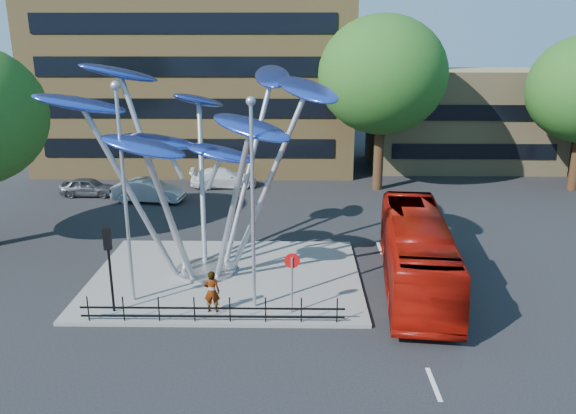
{
  "coord_description": "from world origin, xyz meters",
  "views": [
    {
      "loc": [
        2.15,
        -17.35,
        10.41
      ],
      "look_at": [
        1.82,
        4.0,
        4.0
      ],
      "focal_mm": 35.0,
      "sensor_mm": 36.0,
      "label": 1
    }
  ],
  "objects_px": {
    "tree_right": "(382,75)",
    "no_entry_sign_island": "(292,273)",
    "parked_car_right": "(223,178)",
    "leaf_sculpture": "(199,125)",
    "street_lamp_left": "(123,176)",
    "parked_car_mid": "(148,191)",
    "parked_car_left": "(89,187)",
    "street_lamp_right": "(252,187)",
    "pedestrian": "(212,292)",
    "red_bus": "(416,251)",
    "traffic_light_island": "(109,252)"
  },
  "relations": [
    {
      "from": "tree_right",
      "to": "no_entry_sign_island",
      "type": "height_order",
      "value": "tree_right"
    },
    {
      "from": "tree_right",
      "to": "parked_car_right",
      "type": "xyz_separation_m",
      "value": [
        -11.17,
        0.38,
        -7.34
      ]
    },
    {
      "from": "tree_right",
      "to": "leaf_sculpture",
      "type": "height_order",
      "value": "tree_right"
    },
    {
      "from": "street_lamp_left",
      "to": "parked_car_mid",
      "type": "distance_m",
      "value": 15.91
    },
    {
      "from": "parked_car_left",
      "to": "parked_car_mid",
      "type": "xyz_separation_m",
      "value": [
        4.5,
        -1.41,
        0.13
      ]
    },
    {
      "from": "no_entry_sign_island",
      "to": "street_lamp_right",
      "type": "bearing_deg",
      "value": 162.13
    },
    {
      "from": "pedestrian",
      "to": "parked_car_mid",
      "type": "relative_size",
      "value": 0.37
    },
    {
      "from": "red_bus",
      "to": "leaf_sculpture",
      "type": "bearing_deg",
      "value": 179.42
    },
    {
      "from": "pedestrian",
      "to": "parked_car_mid",
      "type": "xyz_separation_m",
      "value": [
        -6.56,
        15.9,
        -0.24
      ]
    },
    {
      "from": "street_lamp_right",
      "to": "no_entry_sign_island",
      "type": "height_order",
      "value": "street_lamp_right"
    },
    {
      "from": "parked_car_mid",
      "to": "parked_car_right",
      "type": "height_order",
      "value": "parked_car_mid"
    },
    {
      "from": "parked_car_left",
      "to": "no_entry_sign_island",
      "type": "bearing_deg",
      "value": -139.68
    },
    {
      "from": "red_bus",
      "to": "parked_car_left",
      "type": "bearing_deg",
      "value": 150.1
    },
    {
      "from": "traffic_light_island",
      "to": "pedestrian",
      "type": "xyz_separation_m",
      "value": [
        3.89,
        0.0,
        -1.61
      ]
    },
    {
      "from": "tree_right",
      "to": "street_lamp_right",
      "type": "bearing_deg",
      "value": -111.54
    },
    {
      "from": "no_entry_sign_island",
      "to": "pedestrian",
      "type": "height_order",
      "value": "no_entry_sign_island"
    },
    {
      "from": "no_entry_sign_island",
      "to": "parked_car_right",
      "type": "bearing_deg",
      "value": 104.59
    },
    {
      "from": "tree_right",
      "to": "street_lamp_right",
      "type": "xyz_separation_m",
      "value": [
        -7.5,
        -19.0,
        -2.94
      ]
    },
    {
      "from": "parked_car_left",
      "to": "parked_car_right",
      "type": "relative_size",
      "value": 0.78
    },
    {
      "from": "traffic_light_island",
      "to": "parked_car_right",
      "type": "xyz_separation_m",
      "value": [
        1.83,
        19.88,
        -1.92
      ]
    },
    {
      "from": "pedestrian",
      "to": "street_lamp_left",
      "type": "bearing_deg",
      "value": -14.79
    },
    {
      "from": "leaf_sculpture",
      "to": "parked_car_mid",
      "type": "xyz_separation_m",
      "value": [
        -5.6,
        11.72,
        -6.1
      ]
    },
    {
      "from": "no_entry_sign_island",
      "to": "red_bus",
      "type": "height_order",
      "value": "red_bus"
    },
    {
      "from": "street_lamp_right",
      "to": "traffic_light_island",
      "type": "height_order",
      "value": "street_lamp_right"
    },
    {
      "from": "tree_right",
      "to": "street_lamp_right",
      "type": "relative_size",
      "value": 1.46
    },
    {
      "from": "street_lamp_left",
      "to": "red_bus",
      "type": "distance_m",
      "value": 12.65
    },
    {
      "from": "leaf_sculpture",
      "to": "street_lamp_right",
      "type": "bearing_deg",
      "value": -55.09
    },
    {
      "from": "pedestrian",
      "to": "parked_car_right",
      "type": "relative_size",
      "value": 0.36
    },
    {
      "from": "tree_right",
      "to": "street_lamp_right",
      "type": "height_order",
      "value": "tree_right"
    },
    {
      "from": "tree_right",
      "to": "red_bus",
      "type": "bearing_deg",
      "value": -92.14
    },
    {
      "from": "street_lamp_left",
      "to": "red_bus",
      "type": "bearing_deg",
      "value": 9.83
    },
    {
      "from": "tree_right",
      "to": "parked_car_left",
      "type": "height_order",
      "value": "tree_right"
    },
    {
      "from": "no_entry_sign_island",
      "to": "pedestrian",
      "type": "distance_m",
      "value": 3.22
    },
    {
      "from": "parked_car_left",
      "to": "pedestrian",
      "type": "bearing_deg",
      "value": -146.44
    },
    {
      "from": "red_bus",
      "to": "parked_car_right",
      "type": "bearing_deg",
      "value": 128.3
    },
    {
      "from": "street_lamp_right",
      "to": "red_bus",
      "type": "xyz_separation_m",
      "value": [
        6.88,
        2.56,
        -3.56
      ]
    },
    {
      "from": "traffic_light_island",
      "to": "parked_car_mid",
      "type": "height_order",
      "value": "traffic_light_island"
    },
    {
      "from": "street_lamp_left",
      "to": "pedestrian",
      "type": "xyz_separation_m",
      "value": [
        3.39,
        -1.0,
        -4.35
      ]
    },
    {
      "from": "leaf_sculpture",
      "to": "parked_car_left",
      "type": "distance_m",
      "value": 17.7
    },
    {
      "from": "leaf_sculpture",
      "to": "red_bus",
      "type": "distance_m",
      "value": 10.91
    },
    {
      "from": "street_lamp_right",
      "to": "red_bus",
      "type": "distance_m",
      "value": 8.16
    },
    {
      "from": "street_lamp_right",
      "to": "parked_car_right",
      "type": "height_order",
      "value": "street_lamp_right"
    },
    {
      "from": "parked_car_left",
      "to": "parked_car_right",
      "type": "distance_m",
      "value": 9.36
    },
    {
      "from": "leaf_sculpture",
      "to": "street_lamp_right",
      "type": "distance_m",
      "value": 4.83
    },
    {
      "from": "leaf_sculpture",
      "to": "parked_car_left",
      "type": "bearing_deg",
      "value": 127.58
    },
    {
      "from": "leaf_sculpture",
      "to": "traffic_light_island",
      "type": "distance_m",
      "value": 6.65
    },
    {
      "from": "red_bus",
      "to": "parked_car_right",
      "type": "height_order",
      "value": "red_bus"
    },
    {
      "from": "parked_car_mid",
      "to": "traffic_light_island",
      "type": "bearing_deg",
      "value": -163.76
    },
    {
      "from": "tree_right",
      "to": "leaf_sculpture",
      "type": "distance_m",
      "value": 18.37
    },
    {
      "from": "no_entry_sign_island",
      "to": "street_lamp_left",
      "type": "bearing_deg",
      "value": 171.39
    }
  ]
}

